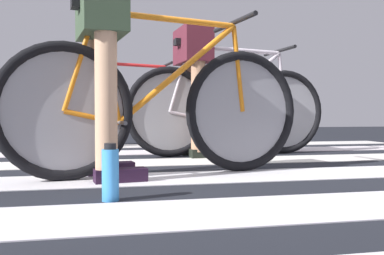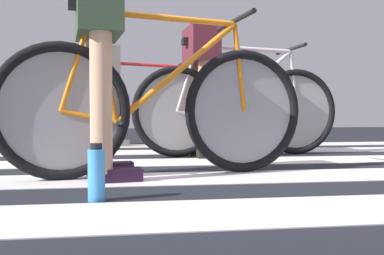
# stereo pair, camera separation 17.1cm
# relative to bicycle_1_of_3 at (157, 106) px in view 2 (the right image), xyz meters

# --- Properties ---
(ground) EXTENTS (18.00, 14.00, 0.02)m
(ground) POSITION_rel_bicycle_1_of_3_xyz_m (0.33, 0.34, -0.40)
(ground) COLOR black
(crosswalk_markings) EXTENTS (5.49, 4.21, 0.00)m
(crosswalk_markings) POSITION_rel_bicycle_1_of_3_xyz_m (0.31, 0.26, -0.38)
(crosswalk_markings) COLOR silver
(crosswalk_markings) RESTS_ON ground
(bicycle_1_of_3) EXTENTS (1.72, 0.54, 0.93)m
(bicycle_1_of_3) POSITION_rel_bicycle_1_of_3_xyz_m (0.00, 0.00, 0.00)
(bicycle_1_of_3) COLOR black
(bicycle_1_of_3) RESTS_ON ground
(cyclist_1_of_3) EXTENTS (0.37, 0.44, 1.03)m
(cyclist_1_of_3) POSITION_rel_bicycle_1_of_3_xyz_m (-0.31, -0.05, 0.28)
(cyclist_1_of_3) COLOR tan
(cyclist_1_of_3) RESTS_ON ground
(bicycle_2_of_3) EXTENTS (1.73, 0.52, 0.93)m
(bicycle_2_of_3) POSITION_rel_bicycle_1_of_3_xyz_m (0.72, 1.03, 0.00)
(bicycle_2_of_3) COLOR black
(bicycle_2_of_3) RESTS_ON ground
(cyclist_2_of_3) EXTENTS (0.34, 0.43, 1.02)m
(cyclist_2_of_3) POSITION_rel_bicycle_1_of_3_xyz_m (0.41, 1.00, 0.28)
(cyclist_2_of_3) COLOR #A87A5B
(cyclist_2_of_3) RESTS_ON ground
(bicycle_3_of_3) EXTENTS (1.73, 0.52, 0.93)m
(bicycle_3_of_3) POSITION_rel_bicycle_1_of_3_xyz_m (-0.06, 2.29, 0.00)
(bicycle_3_of_3) COLOR black
(bicycle_3_of_3) RESTS_ON ground
(cyclist_3_of_3) EXTENTS (0.35, 0.43, 1.04)m
(cyclist_3_of_3) POSITION_rel_bicycle_1_of_3_xyz_m (-0.37, 2.26, 0.28)
(cyclist_3_of_3) COLOR tan
(cyclist_3_of_3) RESTS_ON ground
(water_bottle) EXTENTS (0.07, 0.07, 0.23)m
(water_bottle) POSITION_rel_bicycle_1_of_3_xyz_m (-0.28, -0.62, -0.28)
(water_bottle) COLOR #3A8FDC
(water_bottle) RESTS_ON ground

